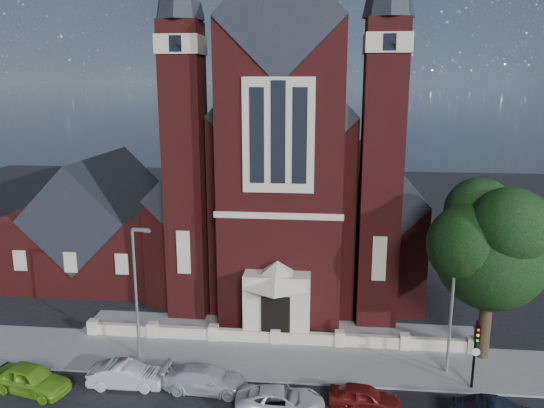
{
  "coord_description": "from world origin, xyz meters",
  "views": [
    {
      "loc": [
        2.87,
        -24.09,
        16.17
      ],
      "look_at": [
        -0.79,
        12.0,
        7.82
      ],
      "focal_mm": 35.0,
      "sensor_mm": 36.0,
      "label": 1
    }
  ],
  "objects_px": {
    "car_silver_a": "(127,375)",
    "church": "(293,173)",
    "car_lime_van": "(31,379)",
    "traffic_signal": "(476,346)",
    "car_white_suv": "(280,401)",
    "car_dark_red": "(364,397)",
    "street_lamp_left": "(137,286)",
    "parish_hall": "(103,228)",
    "car_silver_b": "(205,379)",
    "street_tree": "(496,249)",
    "street_lamp_right": "(454,298)"
  },
  "relations": [
    {
      "from": "parish_hall",
      "to": "traffic_signal",
      "type": "height_order",
      "value": "parish_hall"
    },
    {
      "from": "traffic_signal",
      "to": "street_tree",
      "type": "bearing_deg",
      "value": 64.05
    },
    {
      "from": "street_lamp_left",
      "to": "traffic_signal",
      "type": "distance_m",
      "value": 19.08
    },
    {
      "from": "car_silver_a",
      "to": "car_dark_red",
      "type": "xyz_separation_m",
      "value": [
        12.72,
        -0.71,
        -0.05
      ]
    },
    {
      "from": "church",
      "to": "car_silver_b",
      "type": "height_order",
      "value": "church"
    },
    {
      "from": "traffic_signal",
      "to": "car_silver_a",
      "type": "relative_size",
      "value": 0.98
    },
    {
      "from": "street_lamp_left",
      "to": "car_white_suv",
      "type": "bearing_deg",
      "value": -27.34
    },
    {
      "from": "street_tree",
      "to": "car_white_suv",
      "type": "height_order",
      "value": "street_tree"
    },
    {
      "from": "traffic_signal",
      "to": "car_lime_van",
      "type": "xyz_separation_m",
      "value": [
        -23.5,
        -2.53,
        -1.83
      ]
    },
    {
      "from": "car_white_suv",
      "to": "church",
      "type": "bearing_deg",
      "value": 0.1
    },
    {
      "from": "street_lamp_right",
      "to": "traffic_signal",
      "type": "bearing_deg",
      "value": -59.99
    },
    {
      "from": "parish_hall",
      "to": "car_silver_b",
      "type": "bearing_deg",
      "value": -53.26
    },
    {
      "from": "street_tree",
      "to": "car_silver_b",
      "type": "xyz_separation_m",
      "value": [
        -15.86,
        -4.77,
        -6.29
      ]
    },
    {
      "from": "car_dark_red",
      "to": "car_silver_a",
      "type": "bearing_deg",
      "value": 93.47
    },
    {
      "from": "parish_hall",
      "to": "car_dark_red",
      "type": "relative_size",
      "value": 3.37
    },
    {
      "from": "church",
      "to": "traffic_signal",
      "type": "bearing_deg",
      "value": -61.8
    },
    {
      "from": "street_lamp_left",
      "to": "car_silver_a",
      "type": "xyz_separation_m",
      "value": [
        0.3,
        -3.1,
        -3.93
      ]
    },
    {
      "from": "parish_hall",
      "to": "car_lime_van",
      "type": "height_order",
      "value": "parish_hall"
    },
    {
      "from": "parish_hall",
      "to": "car_silver_a",
      "type": "height_order",
      "value": "parish_hall"
    },
    {
      "from": "street_lamp_left",
      "to": "traffic_signal",
      "type": "relative_size",
      "value": 2.02
    },
    {
      "from": "church",
      "to": "car_silver_b",
      "type": "relative_size",
      "value": 7.6
    },
    {
      "from": "street_lamp_right",
      "to": "car_silver_a",
      "type": "distance_m",
      "value": 18.39
    },
    {
      "from": "street_tree",
      "to": "street_lamp_left",
      "type": "bearing_deg",
      "value": -175.24
    },
    {
      "from": "street_lamp_left",
      "to": "street_tree",
      "type": "bearing_deg",
      "value": 4.76
    },
    {
      "from": "street_tree",
      "to": "car_silver_a",
      "type": "bearing_deg",
      "value": -166.6
    },
    {
      "from": "street_tree",
      "to": "traffic_signal",
      "type": "distance_m",
      "value": 5.7
    },
    {
      "from": "church",
      "to": "car_white_suv",
      "type": "distance_m",
      "value": 24.7
    },
    {
      "from": "car_lime_van",
      "to": "car_silver_a",
      "type": "bearing_deg",
      "value": -64.49
    },
    {
      "from": "car_lime_van",
      "to": "parish_hall",
      "type": "bearing_deg",
      "value": 24.92
    },
    {
      "from": "car_silver_a",
      "to": "car_silver_b",
      "type": "relative_size",
      "value": 0.89
    },
    {
      "from": "street_lamp_left",
      "to": "church",
      "type": "bearing_deg",
      "value": 67.34
    },
    {
      "from": "car_dark_red",
      "to": "street_lamp_left",
      "type": "bearing_deg",
      "value": 80.34
    },
    {
      "from": "traffic_signal",
      "to": "street_lamp_right",
      "type": "bearing_deg",
      "value": 120.01
    },
    {
      "from": "traffic_signal",
      "to": "car_silver_b",
      "type": "relative_size",
      "value": 0.87
    },
    {
      "from": "car_lime_van",
      "to": "traffic_signal",
      "type": "bearing_deg",
      "value": -69.88
    },
    {
      "from": "car_dark_red",
      "to": "street_tree",
      "type": "bearing_deg",
      "value": -46.9
    },
    {
      "from": "church",
      "to": "car_silver_a",
      "type": "bearing_deg",
      "value": -109.03
    },
    {
      "from": "street_lamp_right",
      "to": "car_dark_red",
      "type": "relative_size",
      "value": 2.23
    },
    {
      "from": "church",
      "to": "street_lamp_right",
      "type": "height_order",
      "value": "church"
    },
    {
      "from": "traffic_signal",
      "to": "car_lime_van",
      "type": "bearing_deg",
      "value": -173.86
    },
    {
      "from": "car_white_suv",
      "to": "car_dark_red",
      "type": "relative_size",
      "value": 1.24
    },
    {
      "from": "car_silver_b",
      "to": "church",
      "type": "bearing_deg",
      "value": -4.86
    },
    {
      "from": "church",
      "to": "street_lamp_left",
      "type": "height_order",
      "value": "church"
    },
    {
      "from": "car_dark_red",
      "to": "car_silver_b",
      "type": "bearing_deg",
      "value": 91.55
    },
    {
      "from": "church",
      "to": "car_silver_a",
      "type": "distance_m",
      "value": 24.5
    },
    {
      "from": "car_dark_red",
      "to": "car_lime_van",
      "type": "bearing_deg",
      "value": 97.61
    },
    {
      "from": "traffic_signal",
      "to": "car_white_suv",
      "type": "relative_size",
      "value": 0.89
    },
    {
      "from": "car_silver_a",
      "to": "church",
      "type": "bearing_deg",
      "value": -21.06
    },
    {
      "from": "church",
      "to": "parish_hall",
      "type": "relative_size",
      "value": 2.86
    },
    {
      "from": "parish_hall",
      "to": "street_lamp_right",
      "type": "height_order",
      "value": "parish_hall"
    }
  ]
}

